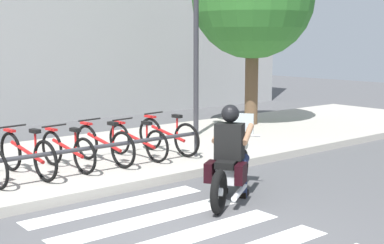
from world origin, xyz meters
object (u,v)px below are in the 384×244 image
Objects in this scene: motorcycle at (232,169)px; bike_rack at (63,153)px; rider at (231,146)px; bicycle_4 at (67,150)px; street_lamp at (196,40)px; bicycle_5 at (104,144)px; bicycle_3 at (27,154)px; bicycle_6 at (137,141)px; bicycle_7 at (168,135)px.

motorcycle is 2.69m from bike_rack.
rider is 0.91× the size of bicycle_4.
street_lamp is (4.21, 1.80, 1.77)m from bike_rack.
bicycle_5 reaches higher than bike_rack.
rider is 0.26× the size of bike_rack.
rider is at bearing -123.31° from street_lamp.
bike_rack is 1.45× the size of street_lamp.
bicycle_3 is at bearing 127.08° from rider.
street_lamp is at bearing 26.91° from bicycle_6.
street_lamp is at bearing 57.12° from motorcycle.
rider is at bearing -107.21° from bicycle_7.
bicycle_5 is (-0.59, 2.65, -0.31)m from rider.
bike_rack is at bearing -122.48° from bicycle_4.
bicycle_4 is at bearing 0.05° from bicycle_3.
bicycle_5 is at bearing -0.03° from bicycle_4.
bicycle_5 is 1.02× the size of bicycle_7.
rider is at bearing -52.92° from bicycle_3.
bicycle_6 is (0.05, 2.61, 0.03)m from motorcycle.
bicycle_4 is 2.12m from bicycle_7.
street_lamp reaches higher than bicycle_4.
motorcycle is at bearing -75.84° from bicycle_5.
bike_rack is (-1.72, 2.06, 0.12)m from motorcycle.
street_lamp reaches higher than bicycle_7.
bicycle_7 is at bearing -0.01° from bicycle_5.
bike_rack is (-0.35, -0.55, 0.08)m from bicycle_4.
motorcycle is 2.70m from bicycle_5.
bicycle_6 is at bearing 0.04° from bicycle_3.
bicycle_7 is at bearing 72.79° from rider.
bicycle_3 is 0.31× the size of bike_rack.
rider is 2.74m from bicycle_5.
motorcycle is 1.15× the size of bicycle_4.
rider is 2.68m from bicycle_6.
bicycle_6 is at bearing 0.10° from bicycle_5.
motorcycle is 2.95m from bicycle_4.
street_lamp reaches higher than motorcycle.
bike_rack is at bearing -152.41° from bicycle_5.
bicycle_3 is at bearing -179.99° from bicycle_5.
motorcycle is 0.33× the size of bike_rack.
bicycle_4 is (-1.37, 2.61, 0.04)m from motorcycle.
bicycle_5 reaches higher than bicycle_4.
bicycle_3 reaches higher than bicycle_7.
bicycle_3 is 0.45× the size of street_lamp.
bicycle_4 reaches higher than bicycle_6.
bicycle_7 reaches higher than bicycle_4.
bicycle_4 is 0.94× the size of bicycle_5.
rider is 0.87× the size of bicycle_6.
bike_rack is (-1.77, -0.56, 0.09)m from bicycle_6.
street_lamp is (2.56, 3.90, 1.53)m from rider.
bicycle_5 reaches higher than bicycle_6.
street_lamp is (3.15, 1.24, 1.84)m from bicycle_5.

